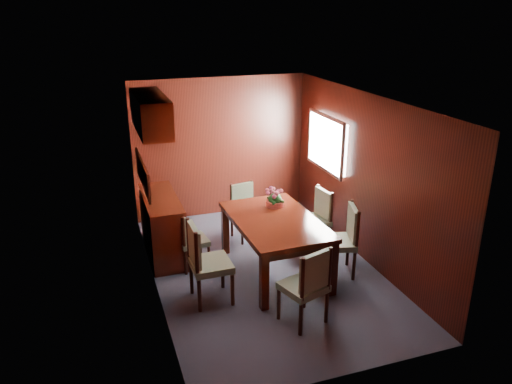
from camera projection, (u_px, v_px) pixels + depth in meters
name	position (u px, v px, depth m)	size (l,w,h in m)	color
ground	(265.00, 271.00, 7.01)	(4.50, 4.50, 0.00)	#3C3F51
room_shell	(250.00, 154.00, 6.70)	(3.06, 4.52, 2.41)	black
sideboard	(162.00, 226.00, 7.36)	(0.48, 1.40, 0.90)	black
dining_table	(275.00, 227.00, 6.74)	(1.12, 1.75, 0.81)	black
chair_left_near	(204.00, 259.00, 6.11)	(0.49, 0.51, 1.06)	black
chair_left_far	(188.00, 236.00, 6.94)	(0.43, 0.45, 0.86)	black
chair_right_near	(344.00, 236.00, 6.77)	(0.57, 0.59, 1.00)	black
chair_right_far	(317.00, 216.00, 7.54)	(0.47, 0.49, 0.93)	black
chair_head	(308.00, 283.00, 5.66)	(0.58, 0.57, 0.98)	black
chair_foot	(245.00, 208.00, 7.89)	(0.49, 0.48, 0.89)	black
flower_centerpiece	(275.00, 197.00, 7.08)	(0.27, 0.27, 0.27)	#C44A3C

